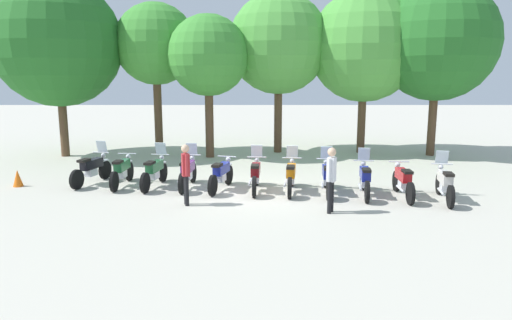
% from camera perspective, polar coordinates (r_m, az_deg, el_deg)
% --- Properties ---
extents(ground_plane, '(80.00, 80.00, 0.00)m').
position_cam_1_polar(ground_plane, '(14.70, -0.00, -3.81)').
color(ground_plane, '#BCB7A8').
extents(motorcycle_0, '(0.83, 2.13, 1.37)m').
position_cam_1_polar(motorcycle_0, '(16.51, -19.24, -0.97)').
color(motorcycle_0, black).
rests_on(motorcycle_0, ground_plane).
extents(motorcycle_1, '(0.62, 2.19, 0.99)m').
position_cam_1_polar(motorcycle_1, '(15.93, -15.89, -1.24)').
color(motorcycle_1, black).
rests_on(motorcycle_1, ground_plane).
extents(motorcycle_2, '(0.70, 2.18, 1.37)m').
position_cam_1_polar(motorcycle_2, '(15.51, -12.16, -1.33)').
color(motorcycle_2, black).
rests_on(motorcycle_2, ground_plane).
extents(motorcycle_3, '(0.62, 2.19, 1.37)m').
position_cam_1_polar(motorcycle_3, '(15.23, -8.23, -1.41)').
color(motorcycle_3, black).
rests_on(motorcycle_3, ground_plane).
extents(motorcycle_4, '(0.81, 2.14, 0.99)m').
position_cam_1_polar(motorcycle_4, '(14.84, -4.20, -1.71)').
color(motorcycle_4, black).
rests_on(motorcycle_4, ground_plane).
extents(motorcycle_5, '(0.62, 2.19, 1.37)m').
position_cam_1_polar(motorcycle_5, '(14.67, -0.00, -1.77)').
color(motorcycle_5, black).
rests_on(motorcycle_5, ground_plane).
extents(motorcycle_6, '(0.65, 2.19, 1.37)m').
position_cam_1_polar(motorcycle_6, '(14.57, 4.30, -1.88)').
color(motorcycle_6, black).
rests_on(motorcycle_6, ground_plane).
extents(motorcycle_7, '(0.62, 2.19, 1.37)m').
position_cam_1_polar(motorcycle_7, '(14.54, 8.63, -2.00)').
color(motorcycle_7, black).
rests_on(motorcycle_7, ground_plane).
extents(motorcycle_8, '(0.67, 2.18, 1.37)m').
position_cam_1_polar(motorcycle_8, '(14.45, 13.09, -2.23)').
color(motorcycle_8, black).
rests_on(motorcycle_8, ground_plane).
extents(motorcycle_9, '(0.62, 2.19, 0.99)m').
position_cam_1_polar(motorcycle_9, '(14.55, 17.44, -2.42)').
color(motorcycle_9, black).
rests_on(motorcycle_9, ground_plane).
extents(motorcycle_10, '(0.72, 2.17, 1.37)m').
position_cam_1_polar(motorcycle_10, '(14.60, 21.95, -2.60)').
color(motorcycle_10, black).
rests_on(motorcycle_10, ground_plane).
extents(person_0, '(0.31, 0.39, 1.74)m').
position_cam_1_polar(person_0, '(12.40, 9.15, -1.78)').
color(person_0, black).
rests_on(person_0, ground_plane).
extents(person_1, '(0.28, 0.41, 1.71)m').
position_cam_1_polar(person_1, '(13.11, -8.47, -1.20)').
color(person_1, black).
rests_on(person_1, ground_plane).
extents(tree_0, '(5.44, 5.44, 7.63)m').
position_cam_1_polar(tree_0, '(22.28, -22.90, 12.96)').
color(tree_0, brown).
rests_on(tree_0, ground_plane).
extents(tree_1, '(3.62, 3.62, 6.71)m').
position_cam_1_polar(tree_1, '(21.94, -12.05, 13.53)').
color(tree_1, brown).
rests_on(tree_1, ground_plane).
extents(tree_2, '(3.44, 3.44, 6.09)m').
position_cam_1_polar(tree_2, '(20.43, -5.77, 12.45)').
color(tree_2, brown).
rests_on(tree_2, ground_plane).
extents(tree_3, '(4.52, 4.52, 7.19)m').
position_cam_1_polar(tree_3, '(21.70, 2.81, 13.89)').
color(tree_3, brown).
rests_on(tree_3, ground_plane).
extents(tree_4, '(4.97, 4.97, 7.29)m').
position_cam_1_polar(tree_4, '(22.11, 13.07, 13.27)').
color(tree_4, brown).
rests_on(tree_4, ground_plane).
extents(tree_5, '(5.11, 5.11, 7.52)m').
position_cam_1_polar(tree_5, '(22.22, 21.20, 13.24)').
color(tree_5, brown).
rests_on(tree_5, ground_plane).
extents(traffic_cone, '(0.32, 0.32, 0.55)m').
position_cam_1_polar(traffic_cone, '(17.11, -26.89, -1.97)').
color(traffic_cone, orange).
rests_on(traffic_cone, ground_plane).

